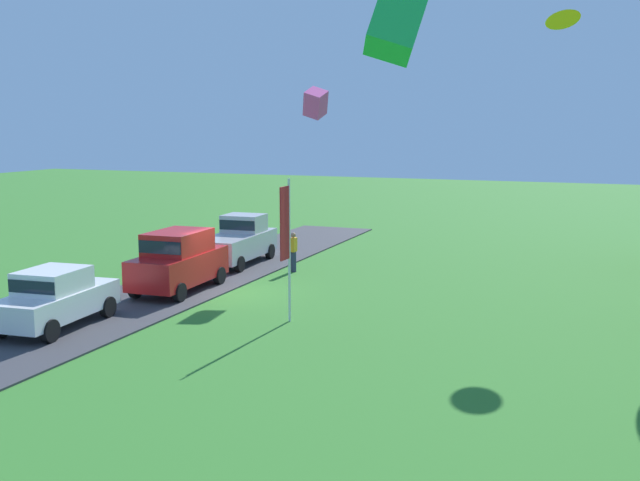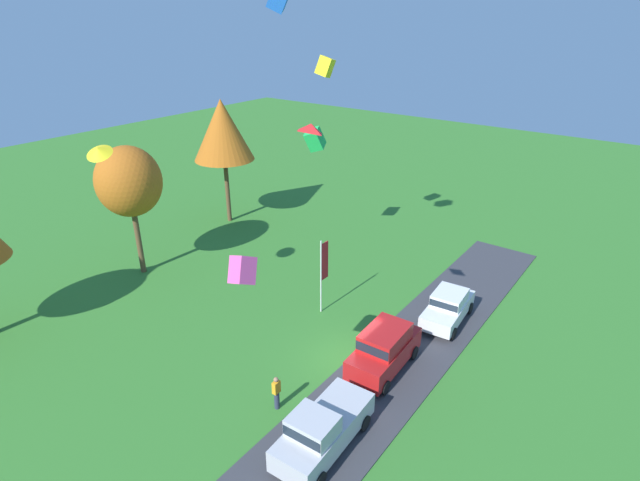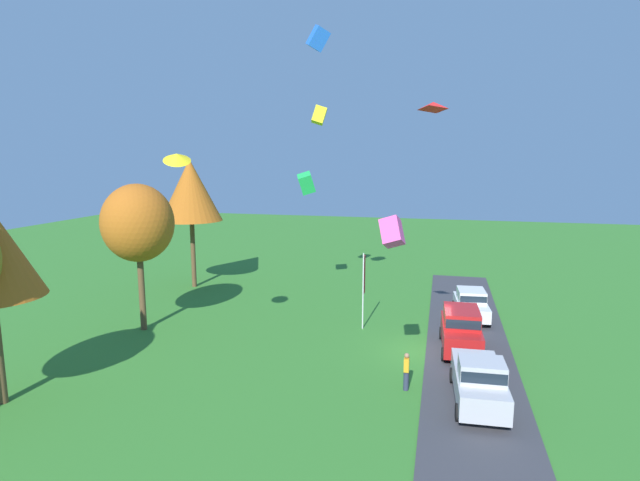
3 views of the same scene
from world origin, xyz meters
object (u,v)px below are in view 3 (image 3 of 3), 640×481
(kite_box_trailing_tail, at_px, (306,183))
(kite_box_over_trees, at_px, (319,115))
(car_pickup_near_entrance, at_px, (479,380))
(flag_banner, at_px, (364,280))
(kite_box_topmost, at_px, (318,38))
(person_watching_sky, at_px, (406,371))
(car_sedan_mid_row, at_px, (471,303))
(kite_delta_near_flag, at_px, (177,157))
(kite_box_mid_center, at_px, (392,232))
(kite_diamond_low_drifter, at_px, (433,106))
(tree_right_of_center, at_px, (138,223))
(tree_far_left, at_px, (191,190))
(car_suv_by_flagpole, at_px, (461,328))

(kite_box_trailing_tail, distance_m, kite_box_over_trees, 4.83)
(car_pickup_near_entrance, relative_size, kite_box_over_trees, 4.56)
(flag_banner, distance_m, kite_box_topmost, 14.19)
(person_watching_sky, xyz_separation_m, kite_box_topmost, (7.89, 5.96, 15.95))
(car_sedan_mid_row, relative_size, kite_delta_near_flag, 3.63)
(car_sedan_mid_row, height_order, kite_box_mid_center, kite_box_mid_center)
(car_sedan_mid_row, height_order, kite_diamond_low_drifter, kite_diamond_low_drifter)
(tree_right_of_center, distance_m, kite_box_over_trees, 14.26)
(kite_box_trailing_tail, bearing_deg, tree_far_left, 87.73)
(kite_box_trailing_tail, bearing_deg, car_suv_by_flagpole, -128.68)
(person_watching_sky, bearing_deg, flag_banner, 21.99)
(car_pickup_near_entrance, xyz_separation_m, kite_diamond_low_drifter, (2.45, 2.30, 11.25))
(tree_right_of_center, relative_size, kite_box_topmost, 7.47)
(flag_banner, distance_m, kite_box_over_trees, 12.41)
(kite_box_topmost, height_order, kite_diamond_low_drifter, kite_box_topmost)
(tree_far_left, bearing_deg, kite_box_trailing_tail, -92.27)
(kite_box_mid_center, bearing_deg, car_pickup_near_entrance, -87.85)
(car_suv_by_flagpole, relative_size, person_watching_sky, 2.73)
(tree_far_left, bearing_deg, kite_box_topmost, -118.17)
(car_sedan_mid_row, distance_m, kite_box_topmost, 18.54)
(kite_delta_near_flag, xyz_separation_m, kite_diamond_low_drifter, (2.00, -11.25, 2.19))
(car_sedan_mid_row, height_order, kite_box_trailing_tail, kite_box_trailing_tail)
(kite_box_topmost, bearing_deg, car_suv_by_flagpole, -107.80)
(tree_right_of_center, height_order, kite_box_trailing_tail, kite_box_trailing_tail)
(car_sedan_mid_row, xyz_separation_m, kite_box_topmost, (-3.10, 9.23, 15.78))
(kite_box_mid_center, bearing_deg, car_suv_by_flagpole, -27.58)
(tree_far_left, relative_size, kite_diamond_low_drifter, 10.04)
(person_watching_sky, bearing_deg, kite_box_over_trees, 28.32)
(kite_delta_near_flag, bearing_deg, car_sedan_mid_row, -50.84)
(car_pickup_near_entrance, bearing_deg, tree_far_left, 54.30)
(car_suv_by_flagpole, height_order, tree_right_of_center, tree_right_of_center)
(flag_banner, relative_size, kite_box_over_trees, 4.14)
(car_suv_by_flagpole, bearing_deg, kite_box_mid_center, 152.42)
(tree_right_of_center, relative_size, kite_box_mid_center, 8.11)
(tree_right_of_center, distance_m, kite_box_topmost, 14.80)
(car_suv_by_flagpole, distance_m, kite_box_over_trees, 17.43)
(car_sedan_mid_row, distance_m, kite_box_over_trees, 16.21)
(kite_delta_near_flag, distance_m, kite_box_mid_center, 10.32)
(kite_delta_near_flag, xyz_separation_m, kite_box_topmost, (8.15, -4.58, 6.65))
(car_pickup_near_entrance, xyz_separation_m, tree_far_left, (14.90, 20.74, 6.55))
(car_pickup_near_entrance, distance_m, car_suv_by_flagpole, 5.92)
(car_suv_by_flagpole, relative_size, kite_diamond_low_drifter, 4.65)
(person_watching_sky, height_order, tree_far_left, tree_far_left)
(car_suv_by_flagpole, relative_size, kite_box_topmost, 4.01)
(kite_delta_near_flag, bearing_deg, person_watching_sky, -88.59)
(kite_box_over_trees, bearing_deg, car_suv_by_flagpole, -130.61)
(flag_banner, xyz_separation_m, kite_delta_near_flag, (-8.00, 7.42, 7.25))
(tree_far_left, bearing_deg, kite_box_over_trees, -93.52)
(car_sedan_mid_row, height_order, kite_box_over_trees, kite_box_over_trees)
(tree_far_left, bearing_deg, tree_right_of_center, -169.08)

